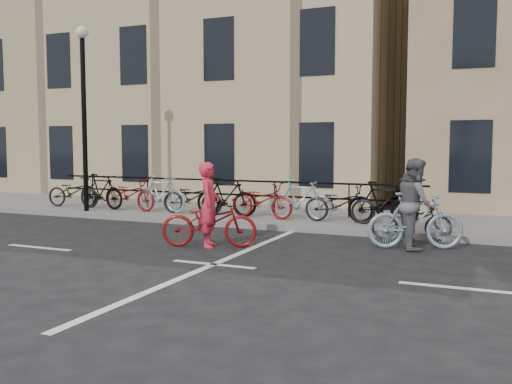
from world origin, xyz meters
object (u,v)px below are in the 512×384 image
at_px(cyclist_pink, 209,218).
at_px(cyclist_grey, 415,212).
at_px(cyclist_dark, 412,213).
at_px(lamp_post, 84,95).

distance_m(cyclist_pink, cyclist_grey, 4.16).
bearing_deg(cyclist_pink, cyclist_dark, -76.49).
distance_m(cyclist_pink, cyclist_dark, 4.41).
distance_m(lamp_post, cyclist_grey, 10.01).
relative_size(lamp_post, cyclist_pink, 2.55).
xyz_separation_m(lamp_post, cyclist_dark, (9.30, -0.50, -2.89)).
bearing_deg(lamp_post, cyclist_dark, -3.08).
relative_size(cyclist_pink, cyclist_grey, 1.05).
bearing_deg(cyclist_grey, cyclist_dark, -6.41).
relative_size(lamp_post, cyclist_grey, 2.68).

